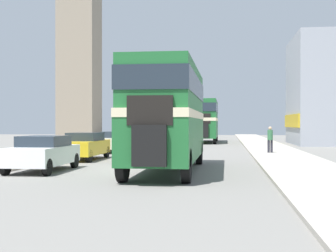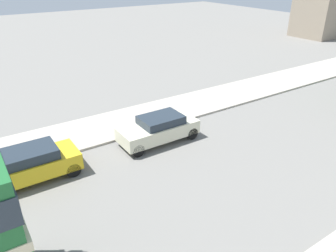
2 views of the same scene
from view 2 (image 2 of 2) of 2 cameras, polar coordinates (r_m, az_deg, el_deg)
car_parked_mid at (r=14.89m, az=-23.35°, el=-6.26°), size 1.70×4.28×1.44m
car_parked_far at (r=16.69m, az=-1.61°, el=-0.43°), size 1.69×4.11×1.39m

